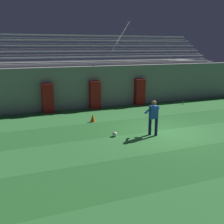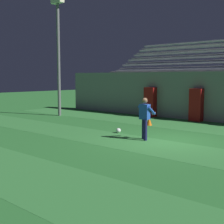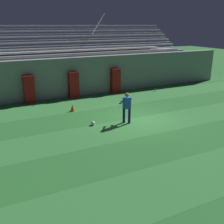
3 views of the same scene
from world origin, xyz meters
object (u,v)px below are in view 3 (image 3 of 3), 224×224
goalkeeper (127,106)px  water_bottle (155,90)px  soccer_ball (93,123)px  padding_pillar_far_left (29,89)px  traffic_cone (73,108)px  padding_pillar_gate_left (74,85)px  padding_pillar_gate_right (115,81)px

goalkeeper → water_bottle: (5.46, 5.13, -0.83)m
goalkeeper → soccer_ball: 2.00m
padding_pillar_far_left → traffic_cone: (2.01, -3.06, -0.71)m
padding_pillar_far_left → water_bottle: size_ratio=7.67×
water_bottle → padding_pillar_gate_left: bearing=169.8°
padding_pillar_gate_left → padding_pillar_far_left: size_ratio=1.00×
padding_pillar_gate_left → traffic_cone: bearing=-109.8°
padding_pillar_gate_right → soccer_ball: 7.24m
padding_pillar_far_left → traffic_cone: size_ratio=4.39×
soccer_ball → traffic_cone: bearing=94.5°
padding_pillar_gate_left → goalkeeper: padding_pillar_gate_left is taller
padding_pillar_gate_right → padding_pillar_far_left: same height
padding_pillar_gate_left → goalkeeper: size_ratio=1.10×
padding_pillar_gate_right → water_bottle: (2.96, -1.14, -0.80)m
padding_pillar_gate_left → padding_pillar_gate_right: (3.37, 0.00, 0.00)m
padding_pillar_gate_left → soccer_ball: 5.92m
padding_pillar_gate_right → padding_pillar_far_left: 6.48m
padding_pillar_gate_left → soccer_ball: (-0.89, -5.80, -0.81)m
soccer_ball → padding_pillar_gate_right: bearing=53.7°
soccer_ball → traffic_cone: (-0.22, 2.74, 0.10)m
padding_pillar_gate_right → water_bottle: size_ratio=7.67×
water_bottle → padding_pillar_gate_right: bearing=159.0°
water_bottle → traffic_cone: bearing=-165.5°
padding_pillar_far_left → traffic_cone: 3.73m
goalkeeper → padding_pillar_gate_right: bearing=68.2°
padding_pillar_gate_right → traffic_cone: 5.46m
padding_pillar_gate_left → goalkeeper: bearing=-82.2°
traffic_cone → soccer_ball: bearing=-85.5°
padding_pillar_gate_right → traffic_cone: padding_pillar_gate_right is taller
padding_pillar_far_left → soccer_ball: size_ratio=8.37×
goalkeeper → soccer_ball: (-1.75, 0.46, -0.84)m
padding_pillar_far_left → goalkeeper: 7.42m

